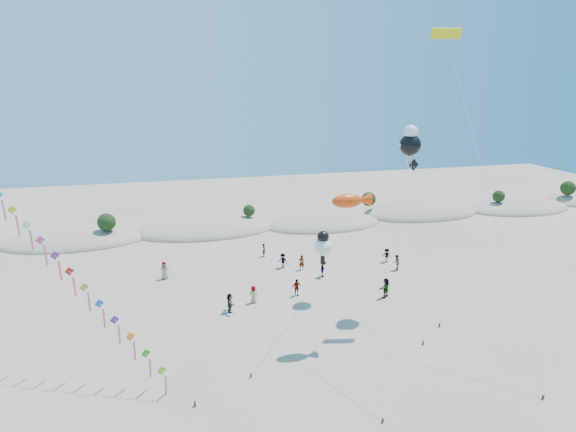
{
  "coord_description": "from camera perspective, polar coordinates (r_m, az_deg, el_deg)",
  "views": [
    {
      "loc": [
        -4.21,
        -16.75,
        19.13
      ],
      "look_at": [
        3.53,
        14.0,
        10.21
      ],
      "focal_mm": 30.0,
      "sensor_mm": 36.0,
      "label": 1
    }
  ],
  "objects": [
    {
      "name": "parafoil_kite",
      "position": [
        41.12,
        18.41,
        19.19
      ],
      "size": [
        2.31,
        14.69,
        23.07
      ],
      "color": "#3F2D1E",
      "rests_on": "ground"
    },
    {
      "name": "dune_ridge",
      "position": [
        64.96,
        -8.86,
        -1.5
      ],
      "size": [
        145.3,
        11.49,
        5.57
      ],
      "color": "gray",
      "rests_on": "ground"
    },
    {
      "name": "kite_train",
      "position": [
        37.61,
        -30.94,
        1.83
      ],
      "size": [
        22.44,
        17.86,
        22.35
      ],
      "color": "#3F2D1E",
      "rests_on": "ground"
    },
    {
      "name": "cartoon_kite_low",
      "position": [
        42.55,
        4.15,
        -3.44
      ],
      "size": [
        9.17,
        11.15,
        6.49
      ],
      "color": "#3F2D1E",
      "rests_on": "ground"
    },
    {
      "name": "fish_kite",
      "position": [
        34.98,
        7.55,
        1.78
      ],
      "size": [
        3.08,
        10.53,
        11.34
      ],
      "color": "#3F2D1E",
      "rests_on": "ground"
    },
    {
      "name": "dark_kite",
      "position": [
        40.64,
        15.41,
        1.12
      ],
      "size": [
        1.43,
        4.59,
        13.03
      ],
      "color": "#3F2D1E",
      "rests_on": "ground"
    },
    {
      "name": "beachgoers",
      "position": [
        47.38,
        2.24,
        -7.0
      ],
      "size": [
        24.63,
        14.14,
        1.84
      ],
      "color": "slate",
      "rests_on": "ground"
    },
    {
      "name": "cartoon_kite_high",
      "position": [
        41.05,
        14.3,
        8.44
      ],
      "size": [
        2.71,
        8.06,
        15.71
      ],
      "color": "#3F2D1E",
      "rests_on": "ground"
    }
  ]
}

